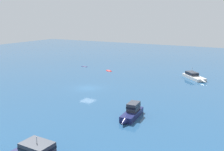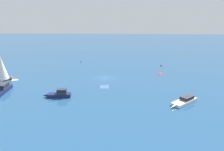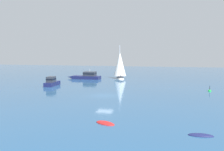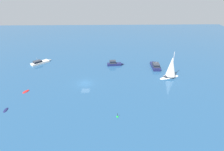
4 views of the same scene
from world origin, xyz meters
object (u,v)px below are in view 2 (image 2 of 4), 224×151
channel_buoy (81,62)px  tender_1 (162,66)px  yacht (2,70)px  tender (160,74)px  powerboat (1,89)px  cabin_cruiser (185,100)px  launch (59,94)px

channel_buoy → tender_1: bearing=-7.1°
yacht → tender_1: bearing=-179.6°
tender → tender_1: size_ratio=1.19×
yacht → channel_buoy: (17.58, 19.81, -3.12)m
powerboat → cabin_cruiser: bearing=84.7°
cabin_cruiser → powerboat: size_ratio=0.79×
cabin_cruiser → tender_1: 28.94m
yacht → tender: bearing=170.4°
yacht → launch: (17.24, -10.13, -2.42)m
tender → cabin_cruiser: cabin_cruiser is taller
cabin_cruiser → yacht: bearing=-58.2°
cabin_cruiser → tender_1: cabin_cruiser is taller
tender_1 → channel_buoy: 26.68m
tender → channel_buoy: 27.48m
tender_1 → cabin_cruiser: bearing=-179.1°
yacht → cabin_cruiser: yacht is taller
yacht → tender: 43.18m
powerboat → tender_1: 47.76m
tender → channel_buoy: bearing=-87.1°
tender → powerboat: size_ratio=0.28×
tender → yacht: bearing=-50.8°
launch → tender: size_ratio=2.53×
tender → channel_buoy: size_ratio=1.97×
launch → powerboat: bearing=-14.1°
launch → yacht: bearing=-35.2°
tender → tender_1: 8.81m
yacht → channel_buoy: size_ratio=7.03×
yacht → tender: yacht is taller
powerboat → channel_buoy: (14.62, 27.61, -0.70)m
tender_1 → channel_buoy: bearing=83.1°
yacht → cabin_cruiser: 46.20m
powerboat → yacht: bearing=-158.2°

